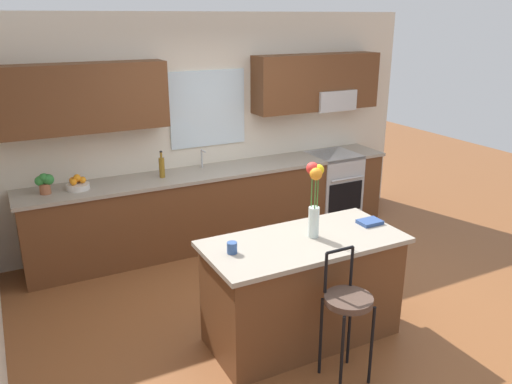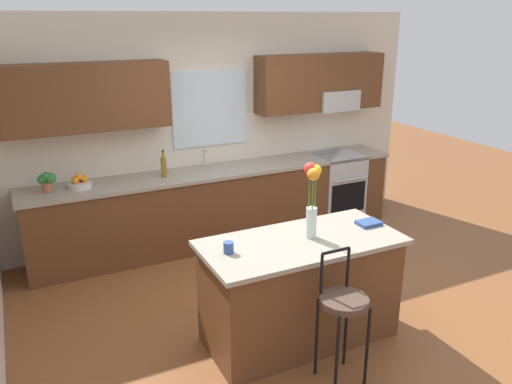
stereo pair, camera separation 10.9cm
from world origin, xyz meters
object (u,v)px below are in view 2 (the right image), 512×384
at_px(flower_vase, 312,194).
at_px(kitchen_island, 300,290).
at_px(bottle_olive_oil, 164,166).
at_px(cookbook, 369,223).
at_px(mug_ceramic, 228,248).
at_px(bar_stool_near, 343,306).
at_px(potted_plant_small, 47,181).
at_px(oven_range, 336,187).
at_px(fruit_bowl_oranges, 80,183).

bearing_deg(flower_vase, kitchen_island, -169.62).
height_order(kitchen_island, bottle_olive_oil, bottle_olive_oil).
bearing_deg(bottle_olive_oil, cookbook, -60.93).
bearing_deg(bottle_olive_oil, flower_vase, -74.47).
height_order(mug_ceramic, cookbook, mug_ceramic).
xyz_separation_m(kitchen_island, bar_stool_near, (0.00, -0.61, 0.17)).
bearing_deg(potted_plant_small, kitchen_island, -51.46).
distance_m(oven_range, mug_ceramic, 3.29).
bearing_deg(oven_range, mug_ceramic, -139.29).
relative_size(flower_vase, mug_ceramic, 7.05).
relative_size(bar_stool_near, bottle_olive_oil, 3.39).
distance_m(oven_range, flower_vase, 2.89).
bearing_deg(kitchen_island, bar_stool_near, -90.00).
xyz_separation_m(cookbook, bottle_olive_oil, (-1.20, 2.17, 0.11)).
xyz_separation_m(flower_vase, cookbook, (0.60, 0.01, -0.36)).
distance_m(kitchen_island, cookbook, 0.84).
bearing_deg(potted_plant_small, mug_ceramic, -62.57).
xyz_separation_m(kitchen_island, cookbook, (0.70, 0.02, 0.47)).
bearing_deg(cookbook, mug_ceramic, 179.25).
distance_m(oven_range, cookbook, 2.47).
bearing_deg(bottle_olive_oil, potted_plant_small, -179.96).
bearing_deg(oven_range, flower_vase, -129.05).
bearing_deg(oven_range, kitchen_island, -130.33).
bearing_deg(oven_range, potted_plant_small, 179.62).
bearing_deg(bar_stool_near, flower_vase, 81.32).
distance_m(kitchen_island, flower_vase, 0.84).
bearing_deg(flower_vase, potted_plant_small, 130.27).
distance_m(bar_stool_near, fruit_bowl_oranges, 3.16).
relative_size(cookbook, fruit_bowl_oranges, 0.83).
bearing_deg(bottle_olive_oil, bar_stool_near, -79.71).
bearing_deg(flower_vase, mug_ceramic, 178.07).
bearing_deg(kitchen_island, cookbook, 2.03).
relative_size(oven_range, fruit_bowl_oranges, 3.83).
height_order(oven_range, flower_vase, flower_vase).
distance_m(oven_range, fruit_bowl_oranges, 3.31).
bearing_deg(fruit_bowl_oranges, flower_vase, -55.01).
bearing_deg(mug_ceramic, bottle_olive_oil, 86.76).
distance_m(cookbook, bottle_olive_oil, 2.48).
xyz_separation_m(flower_vase, bottle_olive_oil, (-0.60, 2.17, -0.26)).
relative_size(bottle_olive_oil, potted_plant_small, 1.40).
relative_size(bar_stool_near, potted_plant_small, 4.77).
height_order(kitchen_island, fruit_bowl_oranges, fruit_bowl_oranges).
bearing_deg(cookbook, kitchen_island, -177.97).
distance_m(oven_range, bar_stool_near, 3.33).
xyz_separation_m(oven_range, kitchen_island, (-1.84, -2.17, 0.00)).
bearing_deg(potted_plant_small, bottle_olive_oil, 0.04).
relative_size(oven_range, bottle_olive_oil, 3.00).
xyz_separation_m(oven_range, cookbook, (-1.14, -2.14, 0.48)).
bearing_deg(cookbook, bar_stool_near, -137.67).
relative_size(mug_ceramic, cookbook, 0.45).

